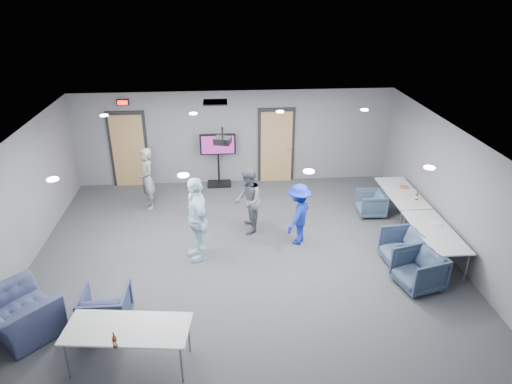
{
  "coord_description": "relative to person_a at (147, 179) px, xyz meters",
  "views": [
    {
      "loc": [
        -0.39,
        -8.47,
        5.51
      ],
      "look_at": [
        0.34,
        0.63,
        1.2
      ],
      "focal_mm": 32.0,
      "sensor_mm": 36.0,
      "label": 1
    }
  ],
  "objects": [
    {
      "name": "chair_right_a",
      "position": [
        5.66,
        -0.87,
        -0.5
      ],
      "size": [
        0.72,
        0.7,
        0.63
      ],
      "primitive_type": "imported",
      "rotation": [
        0.0,
        0.0,
        -1.62
      ],
      "color": "#3C5068",
      "rests_on": "floor"
    },
    {
      "name": "tv_stand",
      "position": [
        1.83,
        1.29,
        0.06
      ],
      "size": [
        1.01,
        0.48,
        1.55
      ],
      "color": "black",
      "rests_on": "floor"
    },
    {
      "name": "chair_right_c",
      "position": [
        5.66,
        -3.87,
        -0.44
      ],
      "size": [
        0.99,
        0.97,
        0.75
      ],
      "primitive_type": "imported",
      "rotation": [
        0.0,
        0.0,
        -1.32
      ],
      "color": "#314055",
      "rests_on": "floor"
    },
    {
      "name": "person_c",
      "position": [
        1.37,
        -2.48,
        0.12
      ],
      "size": [
        0.77,
        1.19,
        1.87
      ],
      "primitive_type": "imported",
      "rotation": [
        0.0,
        0.0,
        -1.26
      ],
      "color": "#C6E8FF",
      "rests_on": "floor"
    },
    {
      "name": "exit_sign",
      "position": [
        -0.69,
        1.47,
        1.63
      ],
      "size": [
        0.32,
        0.08,
        0.16
      ],
      "color": "black",
      "rests_on": "wall_back"
    },
    {
      "name": "chair_front_b",
      "position": [
        -1.54,
        -4.61,
        -0.43
      ],
      "size": [
        1.59,
        1.58,
        0.78
      ],
      "primitive_type": "imported",
      "rotation": [
        0.0,
        0.0,
        2.37
      ],
      "color": "#3C4569",
      "rests_on": "floor"
    },
    {
      "name": "person_b",
      "position": [
        2.5,
        -1.45,
        -0.02
      ],
      "size": [
        0.63,
        0.8,
        1.6
      ],
      "primitive_type": "imported",
      "rotation": [
        0.0,
        0.0,
        -1.61
      ],
      "color": "#575D69",
      "rests_on": "floor"
    },
    {
      "name": "hvac_diffuser",
      "position": [
        1.81,
        0.34,
        1.87
      ],
      "size": [
        0.6,
        0.6,
        0.03
      ],
      "primitive_type": "cube",
      "color": "black",
      "rests_on": "ceiling"
    },
    {
      "name": "door_right",
      "position": [
        3.51,
        1.5,
        0.25
      ],
      "size": [
        1.06,
        0.17,
        2.24
      ],
      "color": "black",
      "rests_on": "wall_back"
    },
    {
      "name": "wall_back",
      "position": [
        2.31,
        1.54,
        0.53
      ],
      "size": [
        9.0,
        0.02,
        2.7
      ],
      "primitive_type": "cube",
      "color": "slate",
      "rests_on": "floor"
    },
    {
      "name": "chair_front_a",
      "position": [
        -0.15,
        -4.51,
        -0.45
      ],
      "size": [
        0.79,
        0.81,
        0.73
      ],
      "primitive_type": "imported",
      "rotation": [
        0.0,
        0.0,
        3.14
      ],
      "color": "#37405F",
      "rests_on": "floor"
    },
    {
      "name": "person_d",
      "position": [
        3.59,
        -2.05,
        -0.1
      ],
      "size": [
        0.94,
        1.07,
        1.44
      ],
      "primitive_type": "imported",
      "rotation": [
        0.0,
        0.0,
        -2.11
      ],
      "color": "#182AA2",
      "rests_on": "floor"
    },
    {
      "name": "wall_right",
      "position": [
        6.81,
        -2.46,
        0.53
      ],
      "size": [
        0.02,
        8.0,
        2.7
      ],
      "primitive_type": "cube",
      "color": "slate",
      "rests_on": "floor"
    },
    {
      "name": "table_front_left",
      "position": [
        0.42,
        -5.46,
        -0.13
      ],
      "size": [
        1.96,
        1.0,
        0.73
      ],
      "rotation": [
        0.0,
        0.0,
        -0.12
      ],
      "color": "silver",
      "rests_on": "floor"
    },
    {
      "name": "bottle_right",
      "position": [
        6.49,
        -1.59,
        -0.0
      ],
      "size": [
        0.06,
        0.06,
        0.23
      ],
      "color": "#5D2610",
      "rests_on": "table_right_a"
    },
    {
      "name": "projector",
      "position": [
        1.96,
        -1.78,
        1.59
      ],
      "size": [
        0.41,
        0.37,
        0.36
      ],
      "rotation": [
        0.0,
        0.0,
        -0.26
      ],
      "color": "black",
      "rests_on": "ceiling"
    },
    {
      "name": "floor",
      "position": [
        2.31,
        -2.46,
        -0.82
      ],
      "size": [
        9.0,
        9.0,
        0.0
      ],
      "primitive_type": "plane",
      "color": "#373A3E",
      "rests_on": "ground"
    },
    {
      "name": "table_right_a",
      "position": [
        6.31,
        -1.12,
        -0.13
      ],
      "size": [
        0.77,
        1.85,
        0.73
      ],
      "rotation": [
        0.0,
        0.0,
        1.57
      ],
      "color": "silver",
      "rests_on": "floor"
    },
    {
      "name": "downlights",
      "position": [
        2.31,
        -2.46,
        1.87
      ],
      "size": [
        6.18,
        3.78,
        0.02
      ],
      "color": "white",
      "rests_on": "ceiling"
    },
    {
      "name": "wall_left",
      "position": [
        -2.19,
        -2.46,
        0.53
      ],
      "size": [
        0.02,
        8.0,
        2.7
      ],
      "primitive_type": "cube",
      "color": "slate",
      "rests_on": "floor"
    },
    {
      "name": "wall_front",
      "position": [
        2.31,
        -6.46,
        0.53
      ],
      "size": [
        9.0,
        0.02,
        2.7
      ],
      "primitive_type": "cube",
      "color": "slate",
      "rests_on": "floor"
    },
    {
      "name": "person_a",
      "position": [
        0.0,
        0.0,
        0.0
      ],
      "size": [
        0.61,
        0.7,
        1.63
      ],
      "primitive_type": "imported",
      "rotation": [
        0.0,
        0.0,
        -1.13
      ],
      "color": "gray",
      "rests_on": "floor"
    },
    {
      "name": "snack_box",
      "position": [
        6.47,
        -0.9,
        -0.06
      ],
      "size": [
        0.22,
        0.17,
        0.04
      ],
      "primitive_type": "cube",
      "rotation": [
        0.0,
        0.0,
        -0.23
      ],
      "color": "#B7502D",
      "rests_on": "table_right_a"
    },
    {
      "name": "chair_right_b",
      "position": [
        5.66,
        -3.06,
        -0.45
      ],
      "size": [
        0.88,
        0.86,
        0.74
      ],
      "primitive_type": "imported",
      "rotation": [
        0.0,
        0.0,
        -1.48
      ],
      "color": "#3B4965",
      "rests_on": "floor"
    },
    {
      "name": "ceiling",
      "position": [
        2.31,
        -2.46,
        1.88
      ],
      "size": [
        9.0,
        9.0,
        0.0
      ],
      "primitive_type": "plane",
      "rotation": [
        3.14,
        0.0,
        0.0
      ],
      "color": "silver",
      "rests_on": "wall_back"
    },
    {
      "name": "wrapper",
      "position": [
        6.43,
        -2.77,
        -0.06
      ],
      "size": [
        0.24,
        0.2,
        0.05
      ],
      "primitive_type": "cube",
      "rotation": [
        0.0,
        0.0,
        -0.34
      ],
      "color": "white",
      "rests_on": "table_right_b"
    },
    {
      "name": "door_left",
      "position": [
        -0.69,
        1.5,
        0.25
      ],
      "size": [
        1.06,
        0.17,
        2.24
      ],
      "color": "black",
      "rests_on": "wall_back"
    },
    {
      "name": "bottle_front",
      "position": [
        0.33,
        -5.85,
        0.01
      ],
      "size": [
        0.07,
        0.07,
        0.27
      ],
      "color": "#5D2610",
      "rests_on": "table_front_left"
    },
    {
      "name": "table_right_b",
      "position": [
        6.31,
        -3.02,
        -0.13
      ],
      "size": [
        0.77,
        1.85,
        0.73
      ],
      "rotation": [
        0.0,
        0.0,
        1.57
      ],
      "color": "silver",
      "rests_on": "floor"
    }
  ]
}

